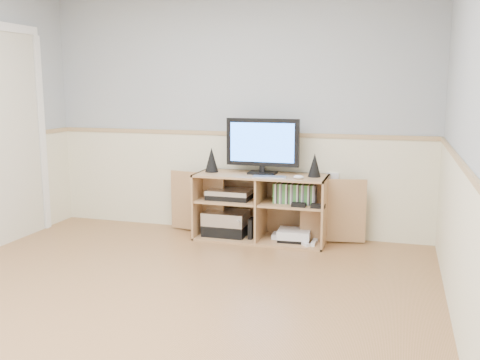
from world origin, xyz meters
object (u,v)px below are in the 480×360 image
media_cabinet (262,205)px  monitor (263,144)px  keyboard (269,177)px  game_consoles (293,235)px

media_cabinet → monitor: (0.00, -0.01, 0.61)m
monitor → keyboard: bearing=-58.5°
monitor → game_consoles: bearing=-10.4°
media_cabinet → keyboard: keyboard is taller
monitor → game_consoles: 0.94m
media_cabinet → monitor: bearing=-90.0°
media_cabinet → game_consoles: (0.33, -0.07, -0.26)m
monitor → game_consoles: monitor is taller
keyboard → game_consoles: bearing=22.2°
keyboard → game_consoles: keyboard is taller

